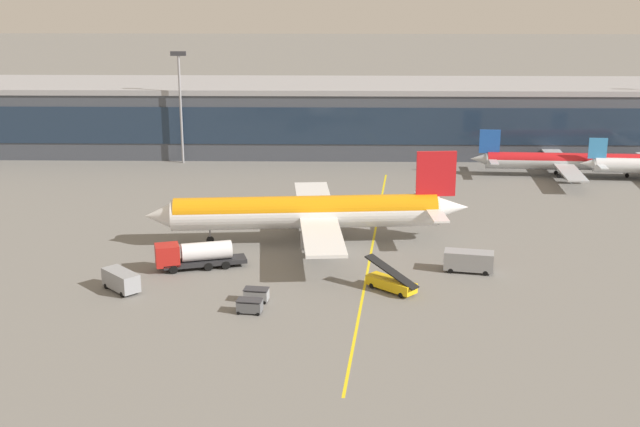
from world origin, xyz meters
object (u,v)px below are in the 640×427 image
at_px(fuel_tanker, 195,255).
at_px(lavatory_truck, 468,260).
at_px(belt_loader, 391,283).
at_px(commuter_jet_near, 567,161).
at_px(main_airliner, 308,212).
at_px(crew_van, 121,280).
at_px(baggage_cart_0, 250,306).
at_px(baggage_cart_1, 256,294).

height_order(fuel_tanker, lavatory_truck, fuel_tanker).
height_order(belt_loader, commuter_jet_near, commuter_jet_near).
xyz_separation_m(main_airliner, lavatory_truck, (19.32, -10.92, -2.69)).
height_order(crew_van, baggage_cart_0, crew_van).
bearing_deg(main_airliner, baggage_cart_0, -102.78).
distance_m(baggage_cart_0, commuter_jet_near, 77.93).
bearing_deg(belt_loader, commuter_jet_near, 58.33).
xyz_separation_m(lavatory_truck, baggage_cart_0, (-24.74, -12.99, -0.64)).
distance_m(fuel_tanker, baggage_cart_0, 15.62).
bearing_deg(commuter_jet_near, belt_loader, -121.67).
bearing_deg(fuel_tanker, belt_loader, -16.69).
distance_m(main_airliner, commuter_jet_near, 56.90).
distance_m(baggage_cart_1, commuter_jet_near, 75.22).
relative_size(main_airliner, belt_loader, 7.11).
bearing_deg(baggage_cart_0, baggage_cart_1, 82.43).
distance_m(main_airliner, crew_van, 27.30).
bearing_deg(main_airliner, fuel_tanker, -141.84).
bearing_deg(crew_van, commuter_jet_near, 40.73).
distance_m(main_airliner, fuel_tanker, 17.12).
height_order(main_airliner, fuel_tanker, main_airliner).
height_order(belt_loader, baggage_cart_0, belt_loader).
bearing_deg(baggage_cart_0, belt_loader, 23.05).
distance_m(crew_van, belt_loader, 30.21).
relative_size(baggage_cart_0, commuter_jet_near, 0.09).
bearing_deg(crew_van, lavatory_truck, 10.07).
relative_size(fuel_tanker, baggage_cart_1, 3.91).
bearing_deg(baggage_cart_1, fuel_tanker, 129.04).
bearing_deg(commuter_jet_near, baggage_cart_0, -128.73).
xyz_separation_m(lavatory_truck, crew_van, (-39.68, -7.05, -0.11)).
height_order(baggage_cart_0, commuter_jet_near, commuter_jet_near).
bearing_deg(commuter_jet_near, baggage_cart_1, -129.99).
bearing_deg(baggage_cart_1, lavatory_truck, 21.99).
bearing_deg(belt_loader, lavatory_truck, 34.43).
xyz_separation_m(baggage_cart_1, commuter_jet_near, (48.33, 57.60, 1.90)).
xyz_separation_m(fuel_tanker, baggage_cart_0, (7.91, -13.44, -0.96)).
distance_m(belt_loader, baggage_cart_0, 16.59).
bearing_deg(baggage_cart_0, fuel_tanker, 120.46).
height_order(lavatory_truck, baggage_cart_0, lavatory_truck).
xyz_separation_m(lavatory_truck, belt_loader, (-9.48, -6.50, -0.43)).
height_order(lavatory_truck, baggage_cart_1, lavatory_truck).
bearing_deg(commuter_jet_near, fuel_tanker, -140.12).
relative_size(baggage_cart_1, commuter_jet_near, 0.09).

